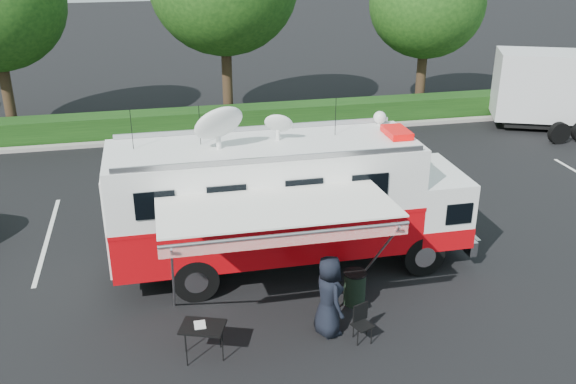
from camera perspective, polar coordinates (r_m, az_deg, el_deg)
name	(u,v)px	position (r m, az deg, el deg)	size (l,w,h in m)	color
ground_plane	(292,265)	(17.00, 0.36, -6.55)	(120.00, 120.00, 0.00)	black
back_border	(252,7)	(27.86, -3.21, 16.11)	(60.00, 6.14, 8.87)	#9E998E
stall_lines	(255,219)	(19.52, -2.99, -2.41)	(24.12, 5.50, 0.01)	silver
command_truck	(289,201)	(16.13, 0.10, -0.82)	(9.08, 2.50, 4.36)	black
awning	(277,213)	(13.28, -0.95, -1.88)	(4.96, 2.57, 2.99)	white
person	(328,332)	(14.53, 3.54, -12.35)	(0.92, 0.60, 1.88)	black
folding_table	(203,328)	(13.52, -7.60, -11.88)	(1.05, 0.89, 0.76)	black
folding_chair	(362,320)	(14.15, 6.55, -11.21)	(0.50, 0.53, 0.81)	black
trash_bin	(355,288)	(15.34, 5.95, -8.45)	(0.55, 0.55, 0.83)	black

